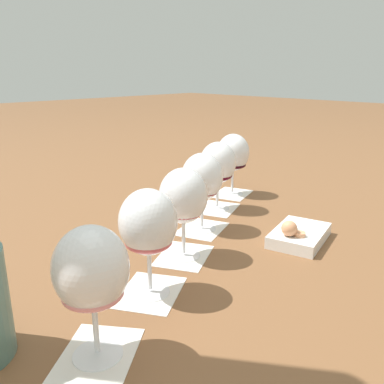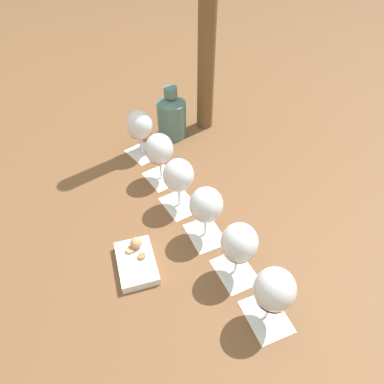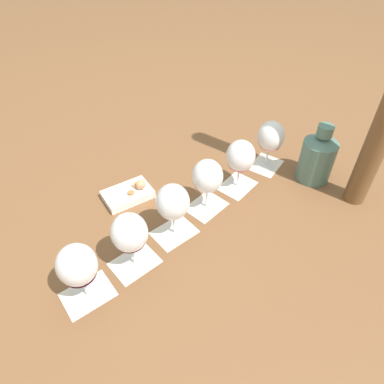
{
  "view_description": "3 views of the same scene",
  "coord_description": "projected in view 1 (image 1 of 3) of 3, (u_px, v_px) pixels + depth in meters",
  "views": [
    {
      "loc": [
        -0.55,
        -0.55,
        0.35
      ],
      "look_at": [
        0.0,
        0.0,
        0.11
      ],
      "focal_mm": 38.0,
      "sensor_mm": 36.0,
      "label": 1
    },
    {
      "loc": [
        0.7,
        -0.04,
        0.77
      ],
      "look_at": [
        0.0,
        0.0,
        0.11
      ],
      "focal_mm": 32.0,
      "sensor_mm": 36.0,
      "label": 2
    },
    {
      "loc": [
        0.23,
        0.67,
        0.75
      ],
      "look_at": [
        0.0,
        0.0,
        0.11
      ],
      "focal_mm": 32.0,
      "sensor_mm": 36.0,
      "label": 3
    }
  ],
  "objects": [
    {
      "name": "tasting_card_5",
      "position": [
        232.0,
        194.0,
        1.18
      ],
      "size": [
        0.14,
        0.12,
        0.0
      ],
      "color": "silver",
      "rests_on": "ground_plane"
    },
    {
      "name": "tasting_card_1",
      "position": [
        150.0,
        292.0,
        0.66
      ],
      "size": [
        0.15,
        0.14,
        0.0
      ],
      "color": "silver",
      "rests_on": "ground_plane"
    },
    {
      "name": "wine_glass_0",
      "position": [
        91.0,
        274.0,
        0.48
      ],
      "size": [
        0.09,
        0.09,
        0.17
      ],
      "color": "white",
      "rests_on": "tasting_card_0"
    },
    {
      "name": "ground_plane",
      "position": [
        192.0,
        242.0,
        0.85
      ],
      "size": [
        8.0,
        8.0,
        0.0
      ],
      "primitive_type": "plane",
      "color": "brown"
    },
    {
      "name": "wine_glass_5",
      "position": [
        233.0,
        155.0,
        1.14
      ],
      "size": [
        0.09,
        0.09,
        0.17
      ],
      "color": "white",
      "rests_on": "tasting_card_5"
    },
    {
      "name": "wine_glass_2",
      "position": [
        183.0,
        200.0,
        0.75
      ],
      "size": [
        0.09,
        0.09,
        0.17
      ],
      "color": "white",
      "rests_on": "tasting_card_2"
    },
    {
      "name": "tasting_card_2",
      "position": [
        184.0,
        255.0,
        0.79
      ],
      "size": [
        0.15,
        0.14,
        0.0
      ],
      "color": "silver",
      "rests_on": "ground_plane"
    },
    {
      "name": "wine_glass_3",
      "position": [
        202.0,
        180.0,
        0.88
      ],
      "size": [
        0.09,
        0.09,
        0.17
      ],
      "color": "white",
      "rests_on": "tasting_card_3"
    },
    {
      "name": "wine_glass_1",
      "position": [
        148.0,
        226.0,
        0.62
      ],
      "size": [
        0.09,
        0.09,
        0.17
      ],
      "color": "white",
      "rests_on": "tasting_card_1"
    },
    {
      "name": "wine_glass_4",
      "position": [
        218.0,
        166.0,
        1.02
      ],
      "size": [
        0.09,
        0.09,
        0.17
      ],
      "color": "white",
      "rests_on": "tasting_card_4"
    },
    {
      "name": "tasting_card_3",
      "position": [
        202.0,
        229.0,
        0.92
      ],
      "size": [
        0.14,
        0.13,
        0.0
      ],
      "color": "silver",
      "rests_on": "ground_plane"
    },
    {
      "name": "tasting_card_0",
      "position": [
        98.0,
        355.0,
        0.51
      ],
      "size": [
        0.15,
        0.14,
        0.0
      ],
      "color": "silver",
      "rests_on": "ground_plane"
    },
    {
      "name": "tasting_card_4",
      "position": [
        217.0,
        208.0,
        1.05
      ],
      "size": [
        0.14,
        0.13,
        0.0
      ],
      "color": "silver",
      "rests_on": "ground_plane"
    },
    {
      "name": "snack_dish",
      "position": [
        299.0,
        235.0,
        0.85
      ],
      "size": [
        0.17,
        0.13,
        0.06
      ],
      "color": "white",
      "rests_on": "ground_plane"
    }
  ]
}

